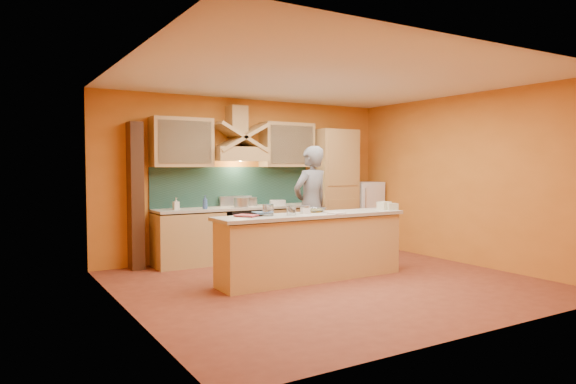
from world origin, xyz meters
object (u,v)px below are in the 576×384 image
person (311,205)px  kitchen_scale (305,210)px  stove (241,234)px  fridge (364,214)px  mixing_bowl (316,210)px

person → kitchen_scale: size_ratio=17.57×
person → kitchen_scale: 1.17m
kitchen_scale → stove: bearing=106.6°
stove → fridge: bearing=0.0°
stove → mixing_bowl: (0.37, -1.73, 0.53)m
stove → mixing_bowl: 1.85m
stove → fridge: 2.71m
fridge → person: (-1.88, -0.93, 0.32)m
stove → person: (0.82, -0.93, 0.52)m
fridge → mixing_bowl: bearing=-143.3°
person → kitchen_scale: bearing=41.1°
stove → fridge: size_ratio=0.69×
fridge → person: bearing=-153.7°
fridge → kitchen_scale: (-2.59, -1.86, 0.34)m
fridge → mixing_bowl: size_ratio=4.74×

